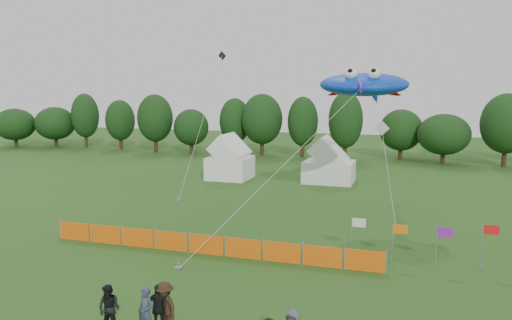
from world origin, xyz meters
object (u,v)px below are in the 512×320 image
(tent_left, at_px, (230,161))
(stingray_kite, at_px, (365,85))
(spectator_b, at_px, (109,309))
(spectator_c, at_px, (165,307))
(spectator_d, at_px, (158,308))
(tent_right, at_px, (329,165))
(spectator_a, at_px, (146,312))
(barrier_fence, at_px, (206,245))

(tent_left, xyz_separation_m, stingray_kite, (13.26, -10.07, 6.96))
(spectator_b, xyz_separation_m, spectator_c, (1.84, 0.59, 0.06))
(spectator_d, bearing_deg, tent_left, 91.35)
(tent_left, bearing_deg, tent_right, 5.89)
(spectator_a, relative_size, spectator_b, 1.04)
(tent_left, height_order, spectator_a, tent_left)
(tent_right, bearing_deg, spectator_c, -91.41)
(tent_right, relative_size, spectator_d, 2.60)
(tent_right, distance_m, spectator_c, 29.92)
(spectator_d, height_order, stingray_kite, stingray_kite)
(tent_right, distance_m, spectator_b, 30.62)
(spectator_b, distance_m, spectator_d, 1.70)
(spectator_d, relative_size, stingray_kite, 0.08)
(barrier_fence, height_order, spectator_b, spectator_b)
(tent_left, relative_size, barrier_fence, 0.22)
(tent_left, relative_size, spectator_a, 2.20)
(tent_left, relative_size, spectator_b, 2.28)
(barrier_fence, distance_m, stingray_kite, 15.12)
(spectator_a, xyz_separation_m, spectator_d, (0.24, 0.41, -0.01))
(spectator_c, bearing_deg, spectator_d, -126.74)
(tent_right, bearing_deg, spectator_a, -92.25)
(barrier_fence, height_order, spectator_c, spectator_c)
(tent_left, relative_size, tent_right, 0.86)
(tent_right, height_order, spectator_c, tent_right)
(barrier_fence, relative_size, spectator_b, 10.59)
(tent_left, bearing_deg, spectator_b, -77.32)
(tent_left, height_order, barrier_fence, tent_left)
(stingray_kite, bearing_deg, tent_left, 142.78)
(tent_right, relative_size, barrier_fence, 0.25)
(spectator_a, height_order, stingray_kite, stingray_kite)
(spectator_b, relative_size, stingray_kite, 0.08)
(spectator_b, bearing_deg, tent_right, 83.31)
(spectator_b, xyz_separation_m, spectator_d, (1.62, 0.50, 0.02))
(spectator_b, bearing_deg, spectator_d, 15.36)
(barrier_fence, bearing_deg, spectator_b, -89.32)
(barrier_fence, xyz_separation_m, spectator_c, (1.94, -8.07, 0.41))
(barrier_fence, height_order, spectator_d, spectator_d)
(barrier_fence, bearing_deg, tent_left, 107.41)
(spectator_a, bearing_deg, stingray_kite, 88.72)
(spectator_d, bearing_deg, spectator_c, 8.24)
(barrier_fence, relative_size, spectator_d, 10.32)
(tent_left, xyz_separation_m, spectator_b, (6.65, -29.55, -0.87))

